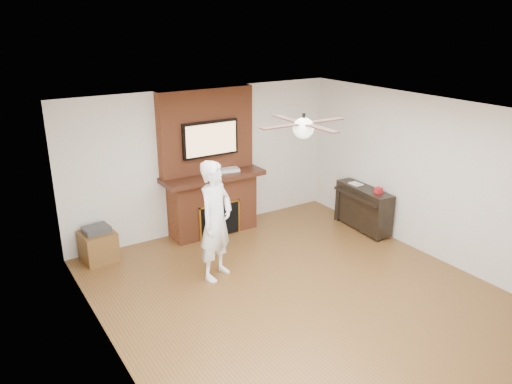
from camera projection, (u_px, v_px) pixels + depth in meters
room_shell at (301, 210)px, 6.45m from camera, size 5.36×5.86×2.86m
fireplace at (211, 177)px, 8.56m from camera, size 1.78×0.64×2.50m
tv at (211, 139)px, 8.29m from camera, size 1.00×0.08×0.60m
ceiling_fan at (303, 127)px, 6.08m from camera, size 1.21×1.21×0.31m
person at (216, 221)px, 7.06m from camera, size 0.77×0.68×1.76m
side_table at (98, 245)px, 7.73m from camera, size 0.54×0.54×0.57m
piano at (363, 207)px, 8.83m from camera, size 0.54×1.21×0.87m
cable_box at (228, 170)px, 8.59m from camera, size 0.39×0.27×0.05m
candle_orange at (206, 234)px, 8.62m from camera, size 0.07×0.07×0.11m
candle_green at (218, 231)px, 8.73m from camera, size 0.07×0.07×0.10m
candle_cream at (223, 230)px, 8.74m from camera, size 0.07×0.07×0.12m
candle_blue at (230, 229)px, 8.84m from camera, size 0.06×0.06×0.08m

